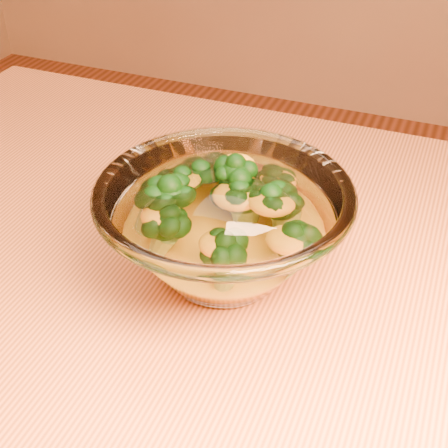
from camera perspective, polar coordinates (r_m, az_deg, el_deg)
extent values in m
cube|color=#DD7942|center=(0.58, 5.64, -10.23)|extent=(1.20, 0.80, 0.04)
cylinder|color=brown|center=(1.25, -14.75, -4.57)|extent=(0.06, 0.06, 0.71)
ellipsoid|color=white|center=(0.61, 0.00, -3.90)|extent=(0.10, 0.10, 0.02)
torus|color=white|center=(0.56, 0.00, 2.90)|extent=(0.24, 0.24, 0.01)
ellipsoid|color=#F5A014|center=(0.59, 0.00, -2.13)|extent=(0.13, 0.13, 0.04)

